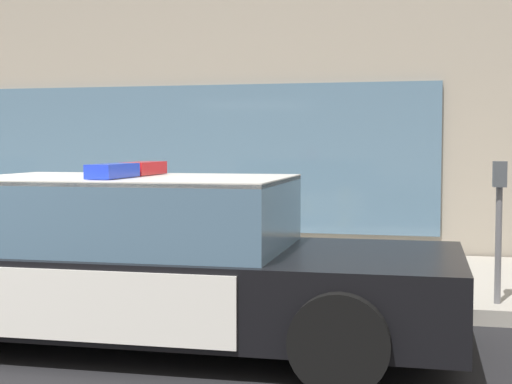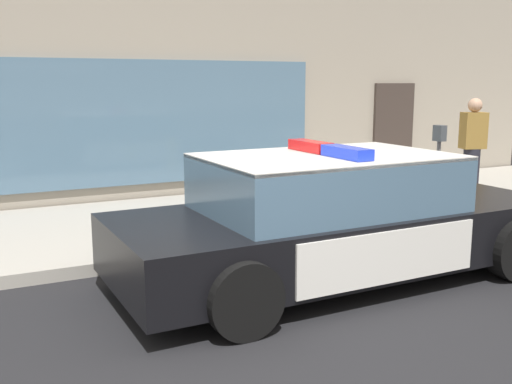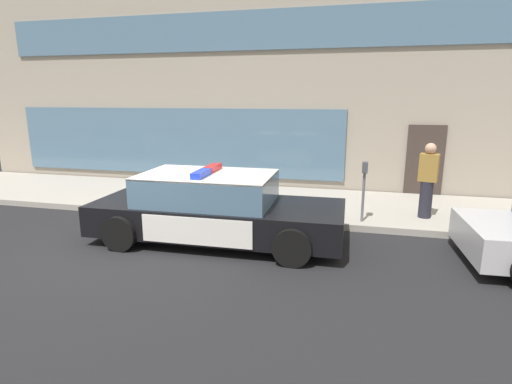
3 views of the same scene
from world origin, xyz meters
name	(u,v)px [view 1 (image 1 of 3)]	position (x,y,z in m)	size (l,w,h in m)	color
sidewalk	(116,269)	(0.00, 3.90, 0.07)	(48.00, 3.43, 0.15)	#A39E93
storefront_building	(275,64)	(0.68, 10.32, 3.28)	(18.26, 9.40, 6.57)	gray
police_cruiser	(146,261)	(1.58, 0.95, 0.68)	(5.01, 2.14, 1.49)	black
fire_hydrant	(275,258)	(2.32, 2.56, 0.50)	(0.34, 0.39, 0.73)	gold
parking_meter	(499,205)	(4.48, 2.52, 1.08)	(0.12, 0.18, 1.34)	slate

